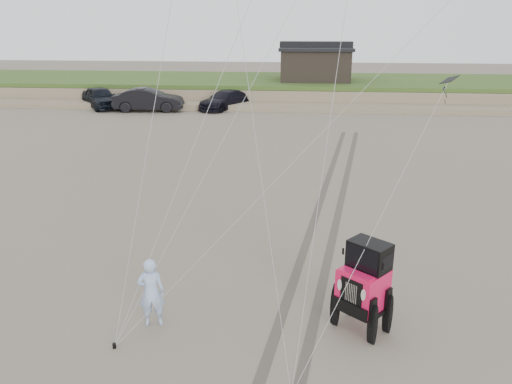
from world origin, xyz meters
TOP-DOWN VIEW (x-y plane):
  - ground at (0.00, 0.00)m, footprint 160.00×160.00m
  - dune_ridge at (0.00, 37.50)m, footprint 160.00×14.25m
  - cabin at (2.00, 37.00)m, footprint 6.40×5.40m
  - truck_a at (-15.48, 30.41)m, footprint 4.74×5.18m
  - truck_b at (-11.15, 29.41)m, footprint 5.57×2.31m
  - truck_c at (-5.28, 30.89)m, footprint 4.42×5.44m
  - jeep at (2.50, 0.99)m, footprint 4.52×4.83m
  - man at (-2.35, 0.72)m, footprint 0.70×0.54m
  - stake_main at (-2.94, -0.27)m, footprint 0.08×0.08m
  - tire_tracks at (2.00, 8.00)m, footprint 5.22×29.74m

SIDE VIEW (x-z plane):
  - ground at x=0.00m, z-range 0.00..0.00m
  - tire_tracks at x=2.00m, z-range 0.00..0.01m
  - stake_main at x=-2.94m, z-range 0.00..0.12m
  - truck_c at x=-5.28m, z-range 0.00..1.48m
  - dune_ridge at x=0.00m, z-range -0.04..1.68m
  - man at x=-2.35m, z-range 0.00..1.70m
  - truck_a at x=-15.48m, z-range 0.00..1.71m
  - jeep at x=2.50m, z-range 0.00..1.73m
  - truck_b at x=-11.15m, z-range 0.00..1.79m
  - cabin at x=2.00m, z-range 1.56..4.91m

